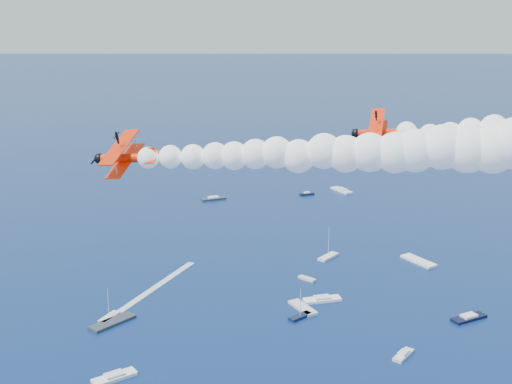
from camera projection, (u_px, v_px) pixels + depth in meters
The scene contains 5 objects.
biplane_lead at pixel (381, 133), 85.72m from camera, with size 7.22×8.10×4.88m, color #FF2605, non-canonical shape.
biplane_trail at pixel (127, 158), 83.31m from camera, with size 8.27×9.27×5.59m, color #F72805, non-canonical shape.
smoke_trail_trail at pixel (404, 150), 75.73m from camera, with size 63.79×24.85×11.85m, color white, non-canonical shape.
spectator_boats at pixel (434, 300), 179.76m from camera, with size 245.05×173.34×0.70m.
boat_wakes at pixel (58, 341), 158.74m from camera, with size 118.07×103.39×0.04m.
Camera 1 is at (33.63, -60.58, 76.31)m, focal length 48.12 mm.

